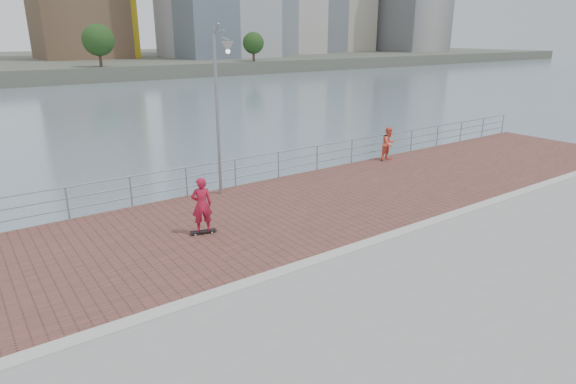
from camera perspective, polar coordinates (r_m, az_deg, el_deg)
water at (r=14.14m, az=4.88°, el=-14.93°), size 400.00×400.00×0.00m
brick_lane at (r=15.82m, az=-3.37°, el=-2.97°), size 40.00×6.80×0.02m
curb at (r=13.15m, az=5.11°, el=-7.50°), size 40.00×0.40×0.06m
guardrail at (r=18.43m, az=-9.07°, el=2.16°), size 39.06×0.06×1.13m
street_lamp at (r=17.04m, az=-7.88°, el=12.65°), size 0.42×1.23×5.79m
skateboard at (r=14.69m, az=-10.01°, el=-4.61°), size 0.80×0.40×0.09m
skateboarder at (r=14.38m, az=-10.19°, el=-1.49°), size 0.69×0.55×1.67m
bystander at (r=23.24m, az=11.85°, el=5.62°), size 0.81×0.66×1.57m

